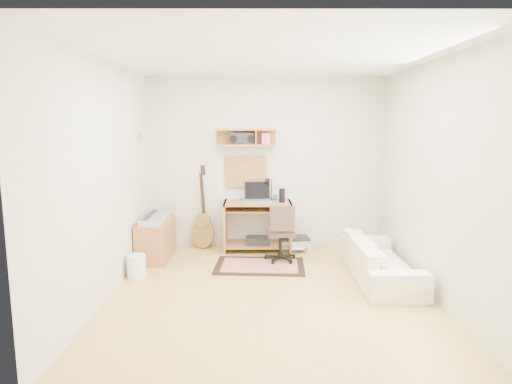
{
  "coord_description": "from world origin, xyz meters",
  "views": [
    {
      "loc": [
        -0.17,
        -4.84,
        1.92
      ],
      "look_at": [
        -0.15,
        1.05,
        1.0
      ],
      "focal_mm": 31.36,
      "sensor_mm": 36.0,
      "label": 1
    }
  ],
  "objects_px": {
    "task_chair": "(281,232)",
    "cabinet": "(156,239)",
    "printer": "(295,243)",
    "sofa": "(381,253)",
    "desk": "(258,226)"
  },
  "relations": [
    {
      "from": "sofa",
      "to": "cabinet",
      "type": "bearing_deg",
      "value": 73.13
    },
    {
      "from": "cabinet",
      "to": "printer",
      "type": "bearing_deg",
      "value": 12.88
    },
    {
      "from": "desk",
      "to": "sofa",
      "type": "relative_size",
      "value": 0.59
    },
    {
      "from": "task_chair",
      "to": "desk",
      "type": "bearing_deg",
      "value": 116.93
    },
    {
      "from": "printer",
      "to": "desk",
      "type": "bearing_deg",
      "value": -176.2
    },
    {
      "from": "printer",
      "to": "sofa",
      "type": "distance_m",
      "value": 1.67
    },
    {
      "from": "task_chair",
      "to": "cabinet",
      "type": "xyz_separation_m",
      "value": [
        -1.77,
        0.17,
        -0.14
      ]
    },
    {
      "from": "cabinet",
      "to": "printer",
      "type": "xyz_separation_m",
      "value": [
        2.02,
        0.46,
        -0.19
      ]
    },
    {
      "from": "cabinet",
      "to": "sofa",
      "type": "relative_size",
      "value": 0.53
    },
    {
      "from": "desk",
      "to": "sofa",
      "type": "xyz_separation_m",
      "value": [
        1.5,
        -1.27,
        -0.04
      ]
    },
    {
      "from": "task_chair",
      "to": "cabinet",
      "type": "height_order",
      "value": "task_chair"
    },
    {
      "from": "sofa",
      "to": "printer",
      "type": "bearing_deg",
      "value": 34.5
    },
    {
      "from": "desk",
      "to": "task_chair",
      "type": "relative_size",
      "value": 1.21
    },
    {
      "from": "printer",
      "to": "cabinet",
      "type": "bearing_deg",
      "value": -172.26
    },
    {
      "from": "cabinet",
      "to": "sofa",
      "type": "distance_m",
      "value": 3.09
    }
  ]
}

